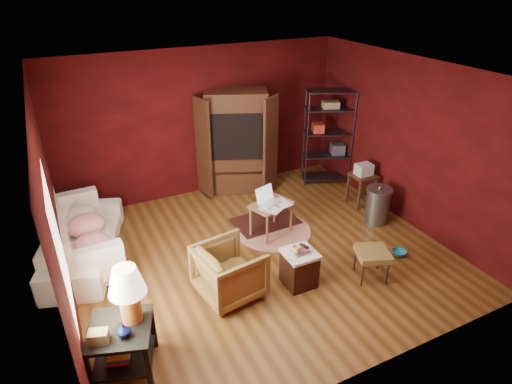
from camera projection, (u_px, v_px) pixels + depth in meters
room at (260, 174)px, 6.08m from camera, size 5.54×5.04×2.84m
sofa at (82, 234)px, 6.46m from camera, size 1.29×2.29×0.86m
armchair at (230, 269)px, 5.74m from camera, size 0.85×0.90×0.82m
pet_bowl_steel at (376, 245)px, 6.77m from camera, size 0.23×0.11×0.22m
pet_bowl_turquoise at (400, 249)px, 6.67m from camera, size 0.23×0.15×0.22m
vase at (124, 330)px, 4.38m from camera, size 0.17×0.18×0.15m
mug at (296, 249)px, 5.73m from camera, size 0.14×0.12×0.12m
side_table at (124, 312)px, 4.50m from camera, size 0.84×0.84×1.31m
sofa_cushions at (81, 238)px, 6.43m from camera, size 0.89×2.01×0.83m
hamper at (299, 268)px, 5.98m from camera, size 0.44×0.44×0.62m
footstool at (373, 255)px, 6.06m from camera, size 0.58×0.58×0.46m
rug_round at (273, 230)px, 7.34m from camera, size 1.46×1.46×0.01m
rug_oriental at (265, 221)px, 7.60m from camera, size 1.15×0.79×0.01m
laptop_desk at (271, 207)px, 7.03m from camera, size 0.78×0.68×0.83m
tv_armoire at (237, 140)px, 8.26m from camera, size 1.46×1.19×2.01m
wire_shelving at (329, 133)px, 8.58m from camera, size 1.03×0.75×1.94m
small_stand at (363, 175)px, 7.89m from camera, size 0.42×0.42×0.83m
trash_can at (377, 205)px, 7.46m from camera, size 0.55×0.55×0.71m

